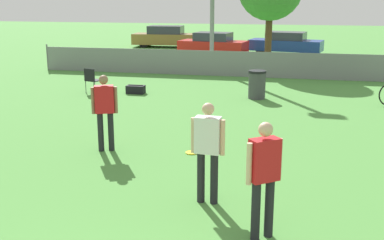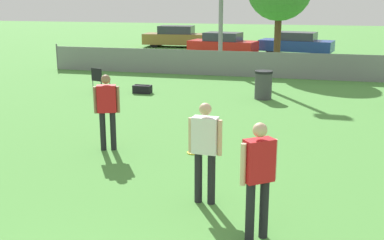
# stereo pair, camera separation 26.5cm
# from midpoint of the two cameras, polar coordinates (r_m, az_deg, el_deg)

# --- Properties ---
(fence_backline) EXTENTS (19.67, 0.07, 1.21)m
(fence_backline) POSITION_cam_midpoint_polar(r_m,az_deg,el_deg) (20.99, 8.71, 6.49)
(fence_backline) COLOR gray
(fence_backline) RESTS_ON ground_plane
(player_receiver_white) EXTENTS (0.57, 0.25, 1.72)m
(player_receiver_white) POSITION_cam_midpoint_polar(r_m,az_deg,el_deg) (7.88, 2.52, -3.10)
(player_receiver_white) COLOR black
(player_receiver_white) RESTS_ON ground_plane
(player_defender_red) EXTENTS (0.54, 0.36, 1.72)m
(player_defender_red) POSITION_cam_midpoint_polar(r_m,az_deg,el_deg) (10.82, -9.36, 1.55)
(player_defender_red) COLOR black
(player_defender_red) RESTS_ON ground_plane
(player_thrower_red) EXTENTS (0.47, 0.43, 1.72)m
(player_thrower_red) POSITION_cam_midpoint_polar(r_m,az_deg,el_deg) (6.78, 9.00, -6.23)
(player_thrower_red) COLOR black
(player_thrower_red) RESTS_ON ground_plane
(frisbee_disc) EXTENTS (0.28, 0.28, 0.03)m
(frisbee_disc) POSITION_cam_midpoint_polar(r_m,az_deg,el_deg) (10.70, 0.85, -3.88)
(frisbee_disc) COLOR yellow
(frisbee_disc) RESTS_ON ground_plane
(folding_chair_sideline) EXTENTS (0.60, 0.60, 0.90)m
(folding_chair_sideline) POSITION_cam_midpoint_polar(r_m,az_deg,el_deg) (17.71, -10.50, 4.89)
(folding_chair_sideline) COLOR #333338
(folding_chair_sideline) RESTS_ON ground_plane
(trash_bin) EXTENTS (0.61, 0.61, 0.96)m
(trash_bin) POSITION_cam_midpoint_polar(r_m,az_deg,el_deg) (16.51, 8.91, 4.14)
(trash_bin) COLOR #3F3F44
(trash_bin) RESTS_ON ground_plane
(gear_bag_sideline) EXTENTS (0.64, 0.35, 0.32)m
(gear_bag_sideline) POSITION_cam_midpoint_polar(r_m,az_deg,el_deg) (17.44, -5.47, 3.66)
(gear_bag_sideline) COLOR black
(gear_bag_sideline) RESTS_ON ground_plane
(parked_car_tan) EXTENTS (4.57, 2.00, 1.45)m
(parked_car_tan) POSITION_cam_midpoint_polar(r_m,az_deg,el_deg) (33.84, -1.64, 9.84)
(parked_car_tan) COLOR black
(parked_car_tan) RESTS_ON ground_plane
(parked_car_red) EXTENTS (4.16, 2.23, 1.35)m
(parked_car_red) POSITION_cam_midpoint_polar(r_m,az_deg,el_deg) (28.91, 3.94, 8.96)
(parked_car_red) COLOR black
(parked_car_red) RESTS_ON ground_plane
(parked_car_blue) EXTENTS (4.55, 2.45, 1.33)m
(parked_car_blue) POSITION_cam_midpoint_polar(r_m,az_deg,el_deg) (30.10, 12.50, 8.86)
(parked_car_blue) COLOR black
(parked_car_blue) RESTS_ON ground_plane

